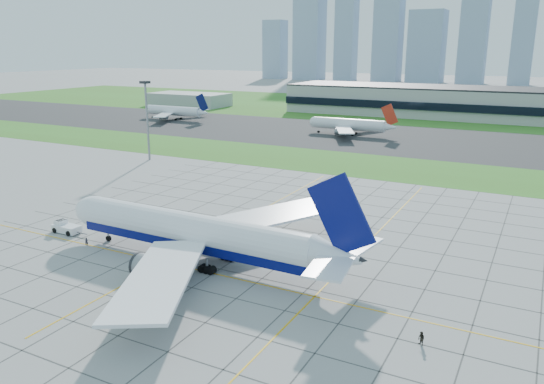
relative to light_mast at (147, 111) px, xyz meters
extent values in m
plane|color=gray|center=(70.00, -65.00, -16.18)|extent=(1400.00, 1400.00, 0.00)
cube|color=#396B1E|center=(70.00, 25.00, -16.16)|extent=(700.00, 35.00, 0.04)
cube|color=#383838|center=(70.00, 80.00, -16.15)|extent=(700.00, 75.00, 0.04)
cube|color=#396B1E|center=(70.00, 190.00, -16.16)|extent=(700.00, 145.00, 0.04)
cube|color=#474744|center=(22.00, -55.00, -16.17)|extent=(0.18, 130.00, 0.02)
cube|color=#474744|center=(30.00, -55.00, -16.17)|extent=(0.18, 130.00, 0.02)
cube|color=#474744|center=(38.00, -55.00, -16.17)|extent=(0.18, 130.00, 0.02)
cube|color=#474744|center=(46.00, -55.00, -16.17)|extent=(0.18, 130.00, 0.02)
cube|color=#474744|center=(54.00, -55.00, -16.17)|extent=(0.18, 130.00, 0.02)
cube|color=#474744|center=(62.00, -55.00, -16.17)|extent=(0.18, 130.00, 0.02)
cube|color=#474744|center=(70.00, -55.00, -16.17)|extent=(0.18, 130.00, 0.02)
cube|color=#474744|center=(78.00, -55.00, -16.17)|extent=(0.18, 130.00, 0.02)
cube|color=#474744|center=(86.00, -55.00, -16.17)|extent=(0.18, 130.00, 0.02)
cube|color=#474744|center=(94.00, -55.00, -16.17)|extent=(0.18, 130.00, 0.02)
cube|color=#474744|center=(102.00, -55.00, -16.17)|extent=(0.18, 130.00, 0.02)
cube|color=#474744|center=(110.00, -55.00, -16.17)|extent=(0.18, 130.00, 0.02)
cube|color=#474744|center=(118.00, -55.00, -16.17)|extent=(0.18, 130.00, 0.02)
cube|color=#474744|center=(70.00, -97.00, -16.17)|extent=(110.00, 0.18, 0.02)
cube|color=#474744|center=(70.00, -89.00, -16.17)|extent=(110.00, 0.18, 0.02)
cube|color=#474744|center=(70.00, -81.00, -16.17)|extent=(110.00, 0.18, 0.02)
cube|color=#474744|center=(70.00, -73.00, -16.17)|extent=(110.00, 0.18, 0.02)
cube|color=#474744|center=(70.00, -65.00, -16.17)|extent=(110.00, 0.18, 0.02)
cube|color=#474744|center=(70.00, -57.00, -16.17)|extent=(110.00, 0.18, 0.02)
cube|color=#474744|center=(70.00, -49.00, -16.17)|extent=(110.00, 0.18, 0.02)
cube|color=#474744|center=(70.00, -41.00, -16.17)|extent=(110.00, 0.18, 0.02)
cube|color=#474744|center=(70.00, -33.00, -16.17)|extent=(110.00, 0.18, 0.02)
cube|color=#474744|center=(70.00, -25.00, -16.17)|extent=(110.00, 0.18, 0.02)
cube|color=#474744|center=(70.00, -17.00, -16.17)|extent=(110.00, 0.18, 0.02)
cube|color=#474744|center=(70.00, -9.00, -16.17)|extent=(110.00, 0.18, 0.02)
cube|color=#474744|center=(70.00, -1.00, -16.17)|extent=(110.00, 0.18, 0.02)
cube|color=#E6A50C|center=(70.00, -67.00, -16.16)|extent=(120.00, 0.25, 0.03)
cube|color=#E6A50C|center=(60.00, -45.00, -16.16)|extent=(0.25, 100.00, 0.03)
cube|color=#E6A50C|center=(88.00, -45.00, -16.16)|extent=(0.25, 100.00, 0.03)
cube|color=#B7B7B2|center=(110.00, 165.00, -8.68)|extent=(260.00, 42.00, 15.00)
cube|color=black|center=(110.00, 143.50, -9.18)|extent=(260.00, 1.00, 4.00)
cube|color=black|center=(110.00, 165.00, -0.78)|extent=(260.00, 42.00, 0.80)
cube|color=#B7B7B2|center=(-90.00, 145.00, -12.18)|extent=(50.00, 25.00, 8.00)
cylinder|color=gray|center=(0.00, 0.00, -3.68)|extent=(0.70, 0.70, 25.00)
cube|color=black|center=(0.00, 0.00, 9.02)|extent=(2.50, 2.50, 0.80)
cube|color=#94AAC2|center=(-188.00, 455.00, 17.82)|extent=(24.00, 21.60, 68.00)
cube|color=#94AAC2|center=(-143.00, 455.00, 54.82)|extent=(31.00, 27.90, 142.00)
cube|color=#94AAC2|center=(-98.00, 455.00, 31.32)|extent=(22.00, 19.80, 95.00)
cube|color=#94AAC2|center=(-50.00, 455.00, 63.82)|extent=(28.00, 25.20, 160.00)
cube|color=#94AAC2|center=(-8.00, 455.00, 20.82)|extent=(35.00, 31.50, 74.00)
cube|color=#94AAC2|center=(38.00, 455.00, 42.82)|extent=(26.00, 23.40, 118.00)
cube|color=#94AAC2|center=(84.00, 455.00, 27.82)|extent=(20.00, 18.00, 88.00)
cylinder|color=white|center=(64.04, -63.98, -10.64)|extent=(45.65, 6.74, 5.94)
cube|color=#080D58|center=(64.04, -63.98, -12.52)|extent=(45.65, 6.35, 1.58)
ellipsoid|color=white|center=(41.26, -63.58, -10.64)|extent=(9.61, 6.11, 5.94)
cube|color=black|center=(39.08, -63.54, -10.14)|extent=(2.23, 3.21, 0.59)
cone|color=white|center=(90.28, -64.44, -10.34)|extent=(8.02, 5.78, 5.65)
cube|color=#080D58|center=(90.77, -64.45, -3.70)|extent=(10.81, 0.69, 12.64)
cube|color=white|center=(70.26, -48.24, -11.63)|extent=(20.55, 28.76, 0.96)
cube|color=white|center=(69.70, -79.93, -11.63)|extent=(19.81, 28.91, 0.96)
cylinder|color=slate|center=(64.22, -53.58, -13.61)|extent=(6.50, 3.88, 3.76)
cylinder|color=slate|center=(63.85, -74.38, -13.61)|extent=(6.50, 3.88, 3.76)
cylinder|color=gray|center=(43.74, -63.62, -14.89)|extent=(0.36, 0.36, 2.57)
cylinder|color=black|center=(43.74, -63.62, -15.64)|extent=(1.10, 0.51, 1.09)
cylinder|color=black|center=(69.04, -60.90, -15.54)|extent=(1.31, 1.21, 1.29)
cylinder|color=black|center=(68.93, -67.24, -15.54)|extent=(1.31, 1.21, 1.29)
cube|color=white|center=(32.82, -63.87, -15.30)|extent=(5.92, 2.85, 1.37)
cube|color=white|center=(31.26, -63.84, -14.32)|extent=(1.80, 2.19, 1.08)
cube|color=black|center=(31.26, -63.84, -14.12)|extent=(1.60, 1.99, 0.69)
cube|color=gray|center=(37.03, -63.94, -15.59)|extent=(2.94, 0.23, 0.18)
cylinder|color=black|center=(30.89, -62.56, -15.64)|extent=(1.09, 0.51, 1.08)
cylinder|color=black|center=(30.84, -65.11, -15.64)|extent=(1.09, 0.51, 1.08)
cylinder|color=black|center=(34.80, -62.63, -15.64)|extent=(1.09, 0.51, 1.08)
cylinder|color=black|center=(34.76, -65.17, -15.64)|extent=(1.09, 0.51, 1.08)
imported|color=black|center=(41.92, -67.36, -15.40)|extent=(0.67, 0.66, 1.56)
imported|color=black|center=(104.98, -73.22, -15.26)|extent=(1.14, 1.11, 1.85)
cylinder|color=white|center=(-56.34, 85.94, -11.68)|extent=(31.93, 4.80, 4.80)
cube|color=#070E46|center=(-38.61, 85.94, -6.68)|extent=(7.46, 0.40, 9.15)
cube|color=white|center=(-54.13, 96.94, -12.48)|extent=(13.89, 20.66, 0.40)
cube|color=white|center=(-54.13, 74.94, -12.48)|extent=(13.89, 20.66, 0.40)
cylinder|color=black|center=(-53.68, 88.14, -15.68)|extent=(1.00, 1.00, 1.00)
cylinder|color=black|center=(-53.68, 83.74, -15.68)|extent=(1.00, 1.00, 1.00)
cylinder|color=white|center=(40.69, 80.00, -11.68)|extent=(31.07, 4.80, 4.80)
cube|color=red|center=(57.95, 80.00, -6.68)|extent=(7.46, 0.40, 9.15)
cube|color=white|center=(42.85, 91.00, -12.48)|extent=(13.89, 20.66, 0.40)
cube|color=white|center=(42.85, 69.00, -12.48)|extent=(13.89, 20.66, 0.40)
cylinder|color=black|center=(43.28, 82.20, -15.68)|extent=(1.00, 1.00, 1.00)
cylinder|color=black|center=(43.28, 77.80, -15.68)|extent=(1.00, 1.00, 1.00)
camera|label=1|loc=(115.71, -133.64, 19.51)|focal=35.00mm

